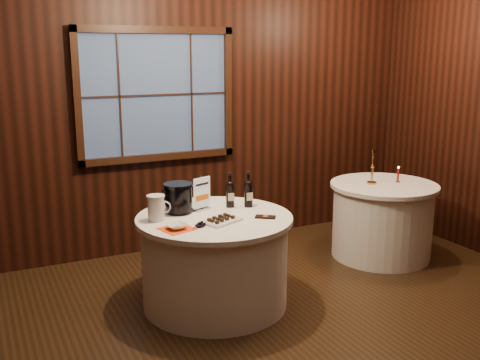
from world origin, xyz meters
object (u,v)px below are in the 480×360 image
port_bottle_left (230,192)px  chocolate_plate (221,220)px  brass_candlestick (372,171)px  chocolate_box (265,217)px  red_candle (398,176)px  side_table (382,220)px  grape_bunch (202,225)px  port_bottle_right (248,192)px  cracker_bowl (177,226)px  glass_pitcher (156,208)px  ice_bucket (178,197)px  sign_stand (201,199)px  main_table (215,260)px

port_bottle_left → chocolate_plate: port_bottle_left is taller
chocolate_plate → brass_candlestick: brass_candlestick is taller
chocolate_box → red_candle: red_candle is taller
side_table → chocolate_box: chocolate_box is taller
chocolate_box → side_table: bearing=53.1°
grape_bunch → brass_candlestick: bearing=15.7°
chocolate_box → port_bottle_right: bearing=122.0°
cracker_bowl → red_candle: size_ratio=0.92×
port_bottle_right → chocolate_box: bearing=-86.0°
port_bottle_right → red_candle: bearing=12.6°
cracker_bowl → red_candle: 2.60m
chocolate_box → grape_bunch: size_ratio=1.01×
port_bottle_left → cracker_bowl: bearing=-137.4°
glass_pitcher → ice_bucket: bearing=45.9°
port_bottle_right → chocolate_plate: (-0.39, -0.30, -0.12)m
side_table → port_bottle_right: 1.71m
glass_pitcher → sign_stand: bearing=33.1°
red_candle → sign_stand: bearing=-178.0°
port_bottle_left → ice_bucket: (-0.46, 0.02, 0.00)m
ice_bucket → red_candle: ice_bucket is taller
port_bottle_left → chocolate_plate: bearing=-113.1°
port_bottle_left → ice_bucket: size_ratio=1.21×
grape_bunch → brass_candlestick: size_ratio=0.46×
main_table → glass_pitcher: size_ratio=6.24×
brass_candlestick → red_candle: bearing=-14.2°
brass_candlestick → ice_bucket: bearing=-176.2°
chocolate_box → brass_candlestick: bearing=56.2°
ice_bucket → brass_candlestick: brass_candlestick is taller
cracker_bowl → brass_candlestick: 2.34m
glass_pitcher → port_bottle_right: bearing=20.6°
ice_bucket → glass_pitcher: ice_bucket is taller
side_table → chocolate_plate: bearing=-166.9°
port_bottle_left → brass_candlestick: brass_candlestick is taller
red_candle → ice_bucket: bearing=-178.3°
main_table → grape_bunch: 0.50m
port_bottle_right → glass_pitcher: size_ratio=1.50×
chocolate_plate → brass_candlestick: 1.98m
chocolate_plate → glass_pitcher: glass_pitcher is taller
grape_bunch → brass_candlestick: 2.17m
main_table → port_bottle_left: 0.60m
port_bottle_left → red_candle: bearing=13.5°
cracker_bowl → chocolate_box: bearing=-2.2°
port_bottle_right → brass_candlestick: 1.53m
sign_stand → brass_candlestick: (1.91, 0.14, 0.03)m
sign_stand → red_candle: size_ratio=1.75×
side_table → glass_pitcher: size_ratio=5.26×
sign_stand → port_bottle_left: size_ratio=0.97×
side_table → brass_candlestick: bearing=152.7°
side_table → red_candle: bearing=-4.0°
port_bottle_right → brass_candlestick: size_ratio=0.88×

